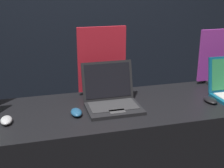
{
  "coord_description": "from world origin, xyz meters",
  "views": [
    {
      "loc": [
        -0.46,
        -1.38,
        1.65
      ],
      "look_at": [
        0.0,
        0.31,
        1.05
      ],
      "focal_mm": 50.0,
      "sensor_mm": 36.0,
      "label": 1
    }
  ],
  "objects_px": {
    "promo_stand_middle": "(103,62)",
    "mouse_back": "(210,100)",
    "mouse_middle": "(76,112)",
    "laptop_middle": "(112,97)",
    "promo_stand_back": "(217,58)",
    "mouse_front": "(6,120)"
  },
  "relations": [
    {
      "from": "promo_stand_middle",
      "to": "mouse_back",
      "type": "bearing_deg",
      "value": -28.76
    },
    {
      "from": "mouse_front",
      "to": "mouse_middle",
      "type": "xyz_separation_m",
      "value": [
        0.38,
        0.0,
        -0.0
      ]
    },
    {
      "from": "mouse_middle",
      "to": "mouse_back",
      "type": "distance_m",
      "value": 0.85
    },
    {
      "from": "mouse_front",
      "to": "promo_stand_middle",
      "type": "distance_m",
      "value": 0.72
    },
    {
      "from": "laptop_middle",
      "to": "promo_stand_middle",
      "type": "xyz_separation_m",
      "value": [
        0.0,
        0.24,
        0.16
      ]
    },
    {
      "from": "laptop_middle",
      "to": "mouse_back",
      "type": "xyz_separation_m",
      "value": [
        0.62,
        -0.1,
        -0.05
      ]
    },
    {
      "from": "laptop_middle",
      "to": "mouse_middle",
      "type": "xyz_separation_m",
      "value": [
        -0.23,
        -0.07,
        -0.04
      ]
    },
    {
      "from": "mouse_middle",
      "to": "promo_stand_middle",
      "type": "height_order",
      "value": "promo_stand_middle"
    },
    {
      "from": "promo_stand_back",
      "to": "promo_stand_middle",
      "type": "bearing_deg",
      "value": 179.93
    },
    {
      "from": "mouse_front",
      "to": "laptop_middle",
      "type": "bearing_deg",
      "value": 6.99
    },
    {
      "from": "mouse_back",
      "to": "promo_stand_middle",
      "type": "bearing_deg",
      "value": 151.24
    },
    {
      "from": "mouse_front",
      "to": "promo_stand_back",
      "type": "xyz_separation_m",
      "value": [
        1.48,
        0.31,
        0.17
      ]
    },
    {
      "from": "laptop_middle",
      "to": "mouse_back",
      "type": "height_order",
      "value": "laptop_middle"
    },
    {
      "from": "mouse_front",
      "to": "promo_stand_back",
      "type": "bearing_deg",
      "value": 11.93
    },
    {
      "from": "mouse_back",
      "to": "promo_stand_back",
      "type": "distance_m",
      "value": 0.46
    },
    {
      "from": "promo_stand_middle",
      "to": "mouse_back",
      "type": "xyz_separation_m",
      "value": [
        0.62,
        -0.34,
        -0.2
      ]
    },
    {
      "from": "laptop_middle",
      "to": "promo_stand_middle",
      "type": "relative_size",
      "value": 0.71
    },
    {
      "from": "laptop_middle",
      "to": "promo_stand_back",
      "type": "distance_m",
      "value": 0.91
    },
    {
      "from": "mouse_front",
      "to": "mouse_back",
      "type": "xyz_separation_m",
      "value": [
        1.24,
        -0.03,
        -0.0
      ]
    },
    {
      "from": "promo_stand_middle",
      "to": "promo_stand_back",
      "type": "distance_m",
      "value": 0.87
    },
    {
      "from": "laptop_middle",
      "to": "promo_stand_middle",
      "type": "bearing_deg",
      "value": 90.0
    },
    {
      "from": "mouse_middle",
      "to": "mouse_back",
      "type": "relative_size",
      "value": 0.93
    }
  ]
}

